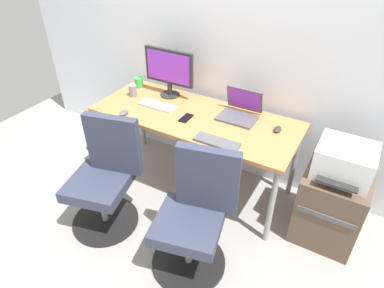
{
  "coord_description": "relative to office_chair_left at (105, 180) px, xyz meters",
  "views": [
    {
      "loc": [
        1.18,
        -2.11,
        2.13
      ],
      "look_at": [
        0.0,
        -0.05,
        0.48
      ],
      "focal_mm": 31.14,
      "sensor_mm": 36.0,
      "label": 1
    }
  ],
  "objects": [
    {
      "name": "printer",
      "position": [
        1.58,
        0.74,
        0.29
      ],
      "size": [
        0.38,
        0.4,
        0.24
      ],
      "color": "silver",
      "rests_on": "side_cabinet"
    },
    {
      "name": "mouse_by_monitor",
      "position": [
        1.06,
        0.84,
        0.34
      ],
      "size": [
        0.06,
        0.1,
        0.03
      ],
      "primitive_type": "ellipsoid",
      "color": "#2D2D2D",
      "rests_on": "desk"
    },
    {
      "name": "side_cabinet",
      "position": [
        1.58,
        0.74,
        -0.12
      ],
      "size": [
        0.45,
        0.5,
        0.6
      ],
      "color": "brown",
      "rests_on": "ground"
    },
    {
      "name": "keyboard_by_laptop",
      "position": [
        0.72,
        0.46,
        0.33
      ],
      "size": [
        0.34,
        0.12,
        0.02
      ],
      "primitive_type": "cube",
      "color": "#515156",
      "rests_on": "desk"
    },
    {
      "name": "phone_near_laptop",
      "position": [
        0.35,
        0.66,
        0.33
      ],
      "size": [
        0.07,
        0.14,
        0.01
      ],
      "primitive_type": "cube",
      "color": "black",
      "rests_on": "desk"
    },
    {
      "name": "water_bottle_on_floor",
      "position": [
        -0.78,
        0.63,
        -0.28
      ],
      "size": [
        0.09,
        0.09,
        0.31
      ],
      "color": "#A5D8B2",
      "rests_on": "ground"
    },
    {
      "name": "open_laptop",
      "position": [
        0.71,
        0.91,
        0.37
      ],
      "size": [
        0.31,
        0.28,
        0.22
      ],
      "color": "#4C4C51",
      "rests_on": "desk"
    },
    {
      "name": "back_wall",
      "position": [
        0.39,
        1.17,
        0.88
      ],
      "size": [
        4.4,
        0.04,
        2.6
      ],
      "primitive_type": "cube",
      "color": "silver",
      "rests_on": "ground"
    },
    {
      "name": "keyboard_by_monitor",
      "position": [
        0.02,
        0.71,
        0.33
      ],
      "size": [
        0.34,
        0.12,
        0.02
      ],
      "primitive_type": "cube",
      "color": "#B7B7B7",
      "rests_on": "desk"
    },
    {
      "name": "coffee_mug",
      "position": [
        -0.36,
        0.95,
        0.37
      ],
      "size": [
        0.08,
        0.08,
        0.09
      ],
      "primitive_type": "cylinder",
      "color": "green",
      "rests_on": "desk"
    },
    {
      "name": "desk",
      "position": [
        0.39,
        0.74,
        0.26
      ],
      "size": [
        1.74,
        0.71,
        0.74
      ],
      "color": "#B77542",
      "rests_on": "ground"
    },
    {
      "name": "office_chair_left",
      "position": [
        0.0,
        0.0,
        0.0
      ],
      "size": [
        0.54,
        0.54,
        0.94
      ],
      "color": "black",
      "rests_on": "ground"
    },
    {
      "name": "ground_plane",
      "position": [
        0.39,
        0.74,
        -0.42
      ],
      "size": [
        5.28,
        5.28,
        0.0
      ],
      "primitive_type": "plane",
      "color": "gray"
    },
    {
      "name": "office_chair_right",
      "position": [
        0.8,
        0.0,
        0.0
      ],
      "size": [
        0.54,
        0.54,
        0.94
      ],
      "color": "black",
      "rests_on": "ground"
    },
    {
      "name": "desktop_monitor",
      "position": [
        0.0,
        0.95,
        0.57
      ],
      "size": [
        0.48,
        0.18,
        0.43
      ],
      "color": "#262626",
      "rests_on": "desk"
    },
    {
      "name": "mouse_by_laptop",
      "position": [
        -0.14,
        0.45,
        0.34
      ],
      "size": [
        0.06,
        0.1,
        0.03
      ],
      "primitive_type": "ellipsoid",
      "color": "#515156",
      "rests_on": "desk"
    },
    {
      "name": "pen_cup",
      "position": [
        -0.28,
        0.77,
        0.37
      ],
      "size": [
        0.07,
        0.07,
        0.1
      ],
      "primitive_type": "cylinder",
      "color": "slate",
      "rests_on": "desk"
    }
  ]
}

